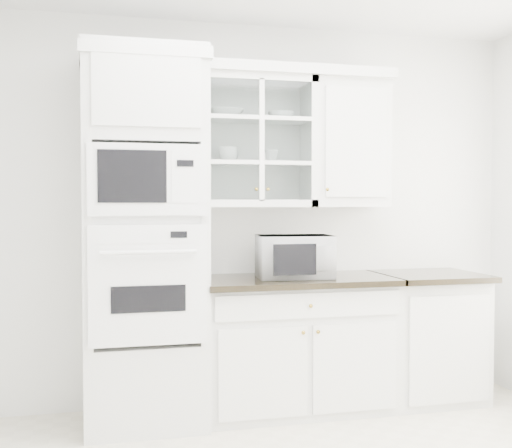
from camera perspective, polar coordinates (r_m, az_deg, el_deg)
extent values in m
cube|color=white|center=(4.61, -0.84, 0.92)|extent=(4.00, 0.02, 2.70)
cube|color=silver|center=(4.19, -9.91, -1.27)|extent=(0.76, 0.65, 2.40)
cube|color=white|center=(3.88, -9.55, -5.38)|extent=(0.70, 0.03, 0.72)
cube|color=black|center=(3.87, -9.52, -6.59)|extent=(0.44, 0.01, 0.16)
cube|color=white|center=(3.85, -9.60, 3.88)|extent=(0.70, 0.03, 0.43)
cube|color=black|center=(3.83, -10.93, 4.19)|extent=(0.40, 0.01, 0.31)
cube|color=silver|center=(4.51, 3.54, -10.77)|extent=(1.30, 0.60, 0.88)
cube|color=#2F2715|center=(4.40, 3.69, -5.01)|extent=(1.32, 0.67, 0.04)
cube|color=silver|center=(4.90, 14.95, -9.81)|extent=(0.70, 0.60, 0.88)
cube|color=#2F2715|center=(4.79, 15.20, -4.50)|extent=(0.72, 0.67, 0.04)
cube|color=silver|center=(4.48, -0.02, 7.29)|extent=(0.80, 0.33, 0.90)
cube|color=silver|center=(4.47, -0.02, 5.38)|extent=(0.74, 0.29, 0.02)
cube|color=silver|center=(4.50, -0.02, 9.20)|extent=(0.74, 0.29, 0.02)
cube|color=silver|center=(4.69, 8.08, 7.04)|extent=(0.55, 0.33, 0.90)
cube|color=white|center=(4.50, -1.28, 13.51)|extent=(2.14, 0.38, 0.07)
imported|color=white|center=(4.37, 3.40, -2.89)|extent=(0.54, 0.46, 0.29)
imported|color=white|center=(4.45, -2.69, 9.78)|extent=(0.27, 0.27, 0.06)
imported|color=white|center=(4.56, 2.23, 9.59)|extent=(0.21, 0.21, 0.06)
imported|color=white|center=(4.44, -2.45, 6.18)|extent=(0.15, 0.15, 0.10)
imported|color=white|center=(4.50, 1.36, 6.04)|extent=(0.11, 0.11, 0.09)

